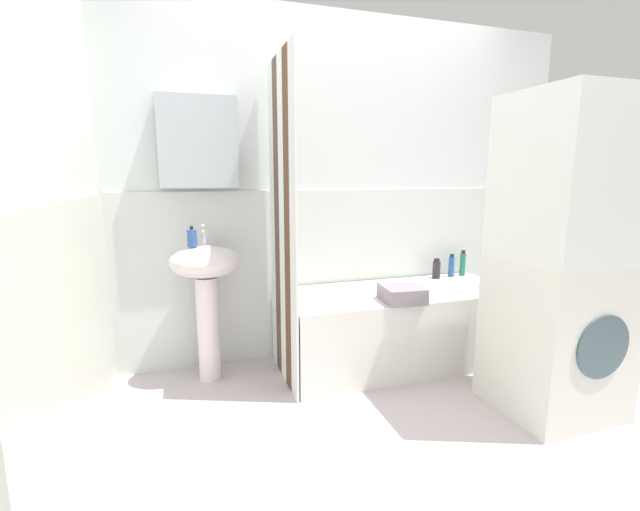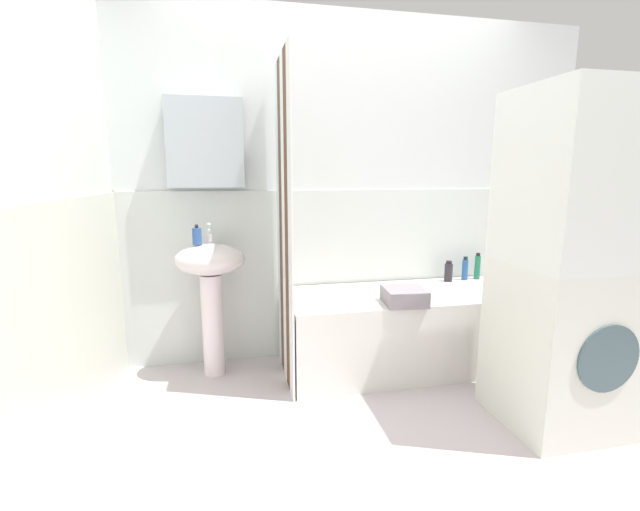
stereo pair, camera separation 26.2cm
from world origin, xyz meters
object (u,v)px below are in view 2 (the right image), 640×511
(lotion_bottle, at_px, (465,269))
(washer_dryer_stack, at_px, (570,264))
(soap_dispenser, at_px, (197,236))
(bathtub, at_px, (403,330))
(towel_folded, at_px, (404,296))
(conditioner_bottle, at_px, (448,272))
(shampoo_bottle, at_px, (477,267))
(sink, at_px, (211,280))

(lotion_bottle, xyz_separation_m, washer_dryer_stack, (-0.06, -1.07, 0.25))
(soap_dispenser, relative_size, washer_dryer_stack, 0.08)
(washer_dryer_stack, bearing_deg, bathtub, 123.26)
(soap_dispenser, relative_size, towel_folded, 0.50)
(conditioner_bottle, relative_size, washer_dryer_stack, 0.09)
(towel_folded, relative_size, washer_dryer_stack, 0.15)
(soap_dispenser, bearing_deg, lotion_bottle, 3.56)
(shampoo_bottle, relative_size, towel_folded, 0.78)
(washer_dryer_stack, bearing_deg, shampoo_bottle, 81.37)
(soap_dispenser, bearing_deg, conditioner_bottle, 3.22)
(soap_dispenser, bearing_deg, shampoo_bottle, 3.49)
(sink, bearing_deg, shampoo_bottle, 3.31)
(conditioner_bottle, bearing_deg, washer_dryer_stack, -85.16)
(shampoo_bottle, bearing_deg, sink, -176.69)
(lotion_bottle, bearing_deg, conditioner_bottle, -172.32)
(towel_folded, distance_m, washer_dryer_stack, 0.91)
(shampoo_bottle, height_order, lotion_bottle, shampoo_bottle)
(lotion_bottle, distance_m, towel_folded, 0.85)
(sink, relative_size, bathtub, 0.55)
(washer_dryer_stack, bearing_deg, sink, 152.00)
(shampoo_bottle, height_order, conditioner_bottle, shampoo_bottle)
(shampoo_bottle, distance_m, conditioner_bottle, 0.25)
(sink, xyz_separation_m, shampoo_bottle, (1.97, 0.11, -0.02))
(sink, height_order, shampoo_bottle, sink)
(lotion_bottle, height_order, towel_folded, lotion_bottle)
(sink, xyz_separation_m, bathtub, (1.27, -0.15, -0.38))
(towel_folded, bearing_deg, conditioner_bottle, 40.59)
(sink, xyz_separation_m, towel_folded, (1.17, -0.38, -0.07))
(soap_dispenser, bearing_deg, towel_folded, -16.70)
(washer_dryer_stack, bearing_deg, soap_dispenser, 153.16)
(sink, height_order, towel_folded, sink)
(bathtub, distance_m, towel_folded, 0.40)
(shampoo_bottle, xyz_separation_m, washer_dryer_stack, (-0.16, -1.07, 0.24))
(shampoo_bottle, relative_size, conditioner_bottle, 1.30)
(sink, relative_size, shampoo_bottle, 4.36)
(lotion_bottle, height_order, washer_dryer_stack, washer_dryer_stack)
(sink, bearing_deg, towel_folded, -18.13)
(sink, xyz_separation_m, conditioner_bottle, (1.72, 0.09, -0.05))
(conditioner_bottle, bearing_deg, bathtub, -152.01)
(shampoo_bottle, xyz_separation_m, conditioner_bottle, (-0.25, -0.02, -0.02))
(sink, xyz_separation_m, washer_dryer_stack, (1.81, -0.96, 0.22))
(sink, bearing_deg, soap_dispenser, -171.45)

